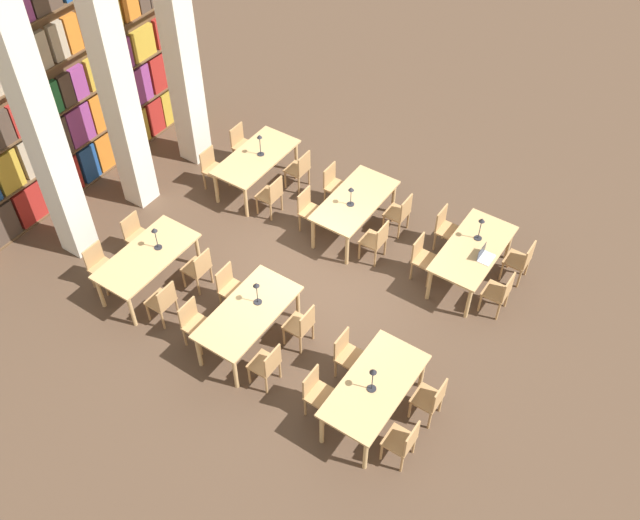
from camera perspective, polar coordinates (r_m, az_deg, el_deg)
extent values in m
plane|color=#4C3828|center=(12.95, -0.85, -1.71)|extent=(40.00, 40.00, 0.00)
cube|color=brown|center=(14.37, -19.91, 14.98)|extent=(6.42, 0.06, 5.50)
cube|color=brown|center=(15.87, -17.46, 6.63)|extent=(6.42, 0.35, 0.03)
cube|color=maroon|center=(14.93, -22.17, 4.28)|extent=(0.69, 0.20, 0.79)
cube|color=orange|center=(15.17, -20.41, 5.65)|extent=(0.49, 0.20, 0.79)
cube|color=maroon|center=(15.35, -19.23, 6.57)|extent=(0.28, 0.20, 0.79)
cube|color=navy|center=(15.53, -18.11, 7.43)|extent=(0.40, 0.20, 0.79)
cube|color=orange|center=(15.73, -16.94, 8.32)|extent=(0.42, 0.20, 0.79)
cube|color=maroon|center=(15.92, -15.92, 9.10)|extent=(0.26, 0.20, 0.79)
cube|color=#B7932D|center=(16.18, -14.64, 10.06)|extent=(0.68, 0.20, 0.79)
cube|color=maroon|center=(16.50, -13.18, 11.15)|extent=(0.42, 0.20, 0.79)
cube|color=#B7932D|center=(16.81, -11.85, 12.13)|extent=(0.66, 0.20, 0.79)
cube|color=#236B38|center=(17.14, -10.54, 13.08)|extent=(0.34, 0.20, 0.79)
cube|color=brown|center=(15.33, -18.21, 9.25)|extent=(6.42, 0.35, 0.03)
cube|color=#B7932D|center=(14.30, -23.78, 6.53)|extent=(0.48, 0.20, 0.80)
cube|color=tan|center=(14.50, -22.26, 7.68)|extent=(0.40, 0.20, 0.80)
cube|color=#47382D|center=(14.73, -20.60, 8.91)|extent=(0.68, 0.20, 0.80)
cube|color=#84387A|center=(15.02, -18.79, 10.24)|extent=(0.56, 0.20, 0.80)
cube|color=orange|center=(15.25, -17.47, 11.20)|extent=(0.33, 0.20, 0.80)
cube|color=#47382D|center=(15.52, -16.04, 12.22)|extent=(0.60, 0.20, 0.80)
cube|color=#84387A|center=(15.87, -14.36, 13.40)|extent=(0.58, 0.20, 0.80)
cube|color=maroon|center=(16.21, -12.82, 14.46)|extent=(0.52, 0.20, 0.80)
cube|color=maroon|center=(16.52, -11.54, 15.34)|extent=(0.49, 0.20, 0.80)
cube|color=tan|center=(16.73, -10.69, 15.90)|extent=(0.17, 0.20, 0.80)
cube|color=brown|center=(14.83, -19.03, 12.05)|extent=(6.42, 0.35, 0.03)
cube|color=maroon|center=(14.07, -22.95, 10.51)|extent=(0.40, 0.20, 0.64)
cube|color=#236B38|center=(14.32, -21.19, 11.75)|extent=(0.61, 0.20, 0.64)
cube|color=#47382D|center=(14.54, -19.79, 12.73)|extent=(0.27, 0.20, 0.64)
cube|color=#84387A|center=(14.69, -18.90, 13.34)|extent=(0.31, 0.20, 0.64)
cube|color=#B7932D|center=(14.96, -17.37, 14.38)|extent=(0.62, 0.20, 0.64)
cube|color=#84387A|center=(15.29, -15.70, 15.49)|extent=(0.48, 0.20, 0.64)
cube|color=#B7932D|center=(15.62, -14.14, 16.51)|extent=(0.60, 0.20, 0.64)
cube|color=maroon|center=(15.99, -12.50, 17.56)|extent=(0.54, 0.20, 0.64)
cube|color=#B7932D|center=(16.28, -11.32, 18.29)|extent=(0.34, 0.20, 0.64)
cube|color=brown|center=(14.37, -19.93, 15.04)|extent=(6.42, 0.35, 0.03)
cube|color=tan|center=(13.59, -24.14, 13.65)|extent=(0.50, 0.20, 0.69)
cube|color=#B7932D|center=(13.77, -22.81, 14.54)|extent=(0.29, 0.20, 0.69)
cube|color=tan|center=(13.95, -21.63, 15.32)|extent=(0.34, 0.20, 0.69)
cube|color=tan|center=(14.14, -20.38, 16.12)|extent=(0.32, 0.20, 0.69)
cube|color=orange|center=(14.32, -19.34, 16.79)|extent=(0.29, 0.20, 0.69)
cube|color=orange|center=(14.60, -17.75, 17.79)|extent=(0.65, 0.20, 0.69)
cube|color=#B7932D|center=(14.88, -16.29, 18.68)|extent=(0.25, 0.20, 0.69)
cube|color=orange|center=(15.11, -15.18, 19.34)|extent=(0.40, 0.20, 0.69)
cube|color=brown|center=(13.95, -20.91, 18.21)|extent=(6.42, 0.35, 0.03)
cube|color=#84387A|center=(13.47, -23.19, 18.40)|extent=(0.44, 0.20, 0.74)
cube|color=silver|center=(12.50, -21.79, 10.80)|extent=(0.49, 0.49, 6.00)
cube|color=silver|center=(13.31, -16.34, 14.58)|extent=(0.49, 0.49, 6.00)
cube|color=silver|center=(14.27, -11.41, 17.79)|extent=(0.49, 0.49, 6.00)
cube|color=tan|center=(10.71, 4.42, -9.96)|extent=(1.86, 0.91, 0.04)
cylinder|color=tan|center=(10.56, 3.66, -15.28)|extent=(0.07, 0.07, 0.73)
cylinder|color=tan|center=(11.39, 8.18, -8.88)|extent=(0.07, 0.07, 0.73)
cylinder|color=tan|center=(10.74, 0.14, -13.34)|extent=(0.07, 0.07, 0.73)
cylinder|color=tan|center=(11.56, 4.88, -7.22)|extent=(0.07, 0.07, 0.73)
cylinder|color=tan|center=(10.77, 4.94, -15.04)|extent=(0.04, 0.04, 0.42)
cylinder|color=tan|center=(10.94, 5.92, -13.64)|extent=(0.04, 0.04, 0.42)
cylinder|color=tan|center=(10.71, 6.56, -15.89)|extent=(0.04, 0.04, 0.42)
cylinder|color=tan|center=(10.88, 7.52, -14.46)|extent=(0.04, 0.04, 0.42)
cube|color=tan|center=(10.62, 6.34, -14.15)|extent=(0.42, 0.40, 0.04)
cube|color=tan|center=(10.39, 7.35, -13.99)|extent=(0.40, 0.03, 0.42)
cylinder|color=tan|center=(11.18, 1.34, -11.19)|extent=(0.04, 0.04, 0.42)
cylinder|color=tan|center=(11.02, 0.29, -12.51)|extent=(0.04, 0.04, 0.42)
cylinder|color=tan|center=(11.28, -0.14, -10.38)|extent=(0.04, 0.04, 0.42)
cylinder|color=tan|center=(11.12, -1.20, -11.67)|extent=(0.04, 0.04, 0.42)
cube|color=tan|center=(10.95, 0.08, -10.79)|extent=(0.42, 0.40, 0.04)
cube|color=tan|center=(10.82, -0.75, -9.67)|extent=(0.40, 0.03, 0.42)
cylinder|color=tan|center=(11.18, 7.19, -11.78)|extent=(0.04, 0.04, 0.42)
cylinder|color=tan|center=(11.36, 8.08, -10.48)|extent=(0.04, 0.04, 0.42)
cylinder|color=tan|center=(11.12, 8.76, -12.57)|extent=(0.04, 0.04, 0.42)
cylinder|color=tan|center=(11.30, 9.62, -11.24)|extent=(0.04, 0.04, 0.42)
cube|color=tan|center=(11.04, 8.55, -10.88)|extent=(0.42, 0.40, 0.04)
cube|color=tan|center=(10.82, 9.55, -10.65)|extent=(0.40, 0.03, 0.42)
cylinder|color=tan|center=(11.59, 3.65, -8.22)|extent=(0.04, 0.04, 0.42)
cylinder|color=tan|center=(11.41, 2.70, -9.45)|extent=(0.04, 0.04, 0.42)
cylinder|color=tan|center=(11.69, 2.22, -7.47)|extent=(0.04, 0.04, 0.42)
cylinder|color=tan|center=(11.51, 1.25, -8.68)|extent=(0.04, 0.04, 0.42)
cube|color=tan|center=(11.36, 2.49, -7.78)|extent=(0.42, 0.40, 0.04)
cube|color=tan|center=(11.23, 1.72, -6.67)|extent=(0.40, 0.03, 0.42)
cylinder|color=#232328|center=(10.64, 4.15, -10.23)|extent=(0.14, 0.14, 0.01)
cylinder|color=#232328|center=(10.46, 4.21, -9.59)|extent=(0.02, 0.02, 0.41)
cone|color=#232328|center=(10.27, 4.28, -8.85)|extent=(0.11, 0.11, 0.07)
cube|color=tan|center=(12.76, 12.19, 0.92)|extent=(1.86, 0.91, 0.04)
cylinder|color=tan|center=(12.40, 11.79, -3.36)|extent=(0.07, 0.07, 0.73)
cylinder|color=tan|center=(13.55, 14.88, 1.26)|extent=(0.07, 0.07, 0.73)
cylinder|color=tan|center=(12.56, 8.73, -1.93)|extent=(0.07, 0.07, 0.73)
cylinder|color=tan|center=(13.69, 12.05, 2.52)|extent=(0.07, 0.07, 0.73)
cylinder|color=tan|center=(12.65, 12.67, -3.38)|extent=(0.04, 0.04, 0.42)
cylinder|color=tan|center=(12.88, 13.34, -2.35)|extent=(0.04, 0.04, 0.42)
cylinder|color=tan|center=(12.59, 14.06, -4.02)|extent=(0.04, 0.04, 0.42)
cylinder|color=tan|center=(12.83, 14.71, -2.98)|extent=(0.04, 0.04, 0.42)
cube|color=tan|center=(12.56, 13.88, -2.50)|extent=(0.42, 0.40, 0.04)
cube|color=tan|center=(12.37, 14.83, -2.15)|extent=(0.40, 0.03, 0.42)
cylinder|color=tan|center=(13.09, 9.37, -0.53)|extent=(0.04, 0.04, 0.42)
cylinder|color=tan|center=(12.85, 8.63, -1.50)|extent=(0.04, 0.04, 0.42)
cylinder|color=tan|center=(13.17, 8.06, 0.07)|extent=(0.04, 0.04, 0.42)
cylinder|color=tan|center=(12.94, 7.31, -0.88)|extent=(0.04, 0.04, 0.42)
cube|color=tan|center=(12.85, 8.45, 0.00)|extent=(0.42, 0.40, 0.04)
cube|color=tan|center=(12.73, 7.83, 1.05)|extent=(0.40, 0.03, 0.42)
cylinder|color=tan|center=(13.25, 14.31, -0.87)|extent=(0.04, 0.04, 0.42)
cylinder|color=tan|center=(13.49, 14.92, 0.06)|extent=(0.04, 0.04, 0.42)
cylinder|color=tan|center=(13.20, 15.64, -1.47)|extent=(0.04, 0.04, 0.42)
cylinder|color=tan|center=(13.44, 16.23, -0.52)|extent=(0.04, 0.04, 0.42)
cube|color=tan|center=(13.18, 15.47, -0.01)|extent=(0.42, 0.40, 0.04)
cube|color=tan|center=(13.00, 16.40, 0.36)|extent=(0.40, 0.03, 0.42)
cylinder|color=tan|center=(13.69, 11.10, 1.77)|extent=(0.04, 0.04, 0.42)
cylinder|color=tan|center=(13.45, 10.43, 0.88)|extent=(0.04, 0.04, 0.42)
cylinder|color=tan|center=(13.77, 9.84, 2.34)|extent=(0.04, 0.04, 0.42)
cylinder|color=tan|center=(13.53, 9.15, 1.46)|extent=(0.04, 0.04, 0.42)
cube|color=tan|center=(13.45, 10.26, 2.31)|extent=(0.42, 0.40, 0.04)
cube|color=tan|center=(13.34, 9.68, 3.34)|extent=(0.40, 0.03, 0.42)
cylinder|color=#232328|center=(12.92, 12.52, 1.72)|extent=(0.14, 0.14, 0.01)
cylinder|color=#232328|center=(12.78, 12.66, 2.38)|extent=(0.02, 0.02, 0.40)
cone|color=#232328|center=(12.62, 12.83, 3.14)|extent=(0.11, 0.11, 0.07)
cube|color=silver|center=(12.60, 13.17, 0.13)|extent=(0.32, 0.22, 0.01)
cube|color=black|center=(12.55, 12.80, 0.67)|extent=(0.32, 0.01, 0.20)
cube|color=tan|center=(11.57, -5.78, -4.15)|extent=(1.86, 0.91, 0.04)
cylinder|color=tan|center=(11.35, -6.79, -8.96)|extent=(0.07, 0.07, 0.73)
cylinder|color=tan|center=(12.13, -1.77, -3.51)|extent=(0.07, 0.07, 0.73)
cylinder|color=tan|center=(11.67, -9.69, -7.20)|extent=(0.07, 0.07, 0.73)
cylinder|color=tan|center=(12.44, -4.61, -2.02)|extent=(0.07, 0.07, 0.73)
cylinder|color=tan|center=(11.49, -5.68, -9.15)|extent=(0.04, 0.04, 0.42)
cylinder|color=tan|center=(11.64, -4.59, -7.95)|extent=(0.04, 0.04, 0.42)
cylinder|color=tan|center=(11.36, -4.31, -9.96)|extent=(0.04, 0.04, 0.42)
cylinder|color=tan|center=(11.51, -3.22, -8.73)|extent=(0.04, 0.04, 0.42)
cube|color=tan|center=(11.31, -4.52, -8.28)|extent=(0.42, 0.40, 0.04)
cube|color=tan|center=(11.05, -3.81, -8.03)|extent=(0.40, 0.03, 0.42)
cylinder|color=tan|center=(12.07, -8.44, -5.71)|extent=(0.04, 0.04, 0.42)
cylinder|color=tan|center=(11.93, -9.54, -6.83)|extent=(0.04, 0.04, 0.42)
cylinder|color=tan|center=(12.23, -9.66, -4.99)|extent=(0.04, 0.04, 0.42)
cylinder|color=tan|center=(12.09, -10.77, -6.08)|extent=(0.04, 0.04, 0.42)
cube|color=tan|center=(11.90, -9.74, -5.22)|extent=(0.42, 0.40, 0.04)
cube|color=tan|center=(11.81, -10.55, -4.12)|extent=(0.40, 0.03, 0.42)
cylinder|color=tan|center=(11.91, -2.91, -6.09)|extent=(0.04, 0.04, 0.42)
cylinder|color=tan|center=(12.08, -1.91, -4.97)|extent=(0.04, 0.04, 0.42)
cylinder|color=tan|center=(11.78, -1.56, -6.83)|extent=(0.04, 0.04, 0.42)
cylinder|color=tan|center=(11.96, -0.57, -5.69)|extent=(0.04, 0.04, 0.42)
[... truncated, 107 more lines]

